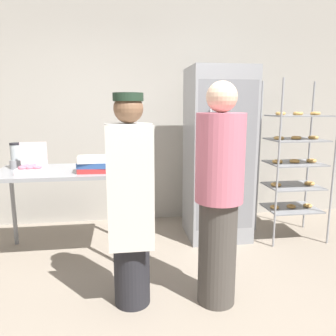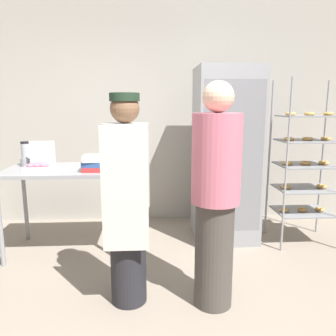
{
  "view_description": "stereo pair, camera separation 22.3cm",
  "coord_description": "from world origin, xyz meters",
  "px_view_note": "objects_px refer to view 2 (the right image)",
  "views": [
    {
      "loc": [
        -0.32,
        -1.93,
        1.51
      ],
      "look_at": [
        0.06,
        0.71,
        1.0
      ],
      "focal_mm": 35.0,
      "sensor_mm": 36.0,
      "label": 1
    },
    {
      "loc": [
        -0.1,
        -1.95,
        1.51
      ],
      "look_at": [
        0.06,
        0.71,
        1.0
      ],
      "focal_mm": 35.0,
      "sensor_mm": 36.0,
      "label": 2
    }
  ],
  "objects_px": {
    "binder_stack": "(100,163)",
    "person_customer": "(215,196)",
    "baking_rack": "(306,164)",
    "person_baker": "(127,199)",
    "refrigerator": "(226,155)",
    "donut_box": "(39,166)",
    "blender_pitcher": "(27,155)"
  },
  "relations": [
    {
      "from": "baking_rack",
      "to": "donut_box",
      "type": "distance_m",
      "value": 2.77
    },
    {
      "from": "baking_rack",
      "to": "person_customer",
      "type": "distance_m",
      "value": 1.66
    },
    {
      "from": "blender_pitcher",
      "to": "person_customer",
      "type": "relative_size",
      "value": 0.15
    },
    {
      "from": "baking_rack",
      "to": "donut_box",
      "type": "height_order",
      "value": "baking_rack"
    },
    {
      "from": "binder_stack",
      "to": "person_baker",
      "type": "distance_m",
      "value": 0.87
    },
    {
      "from": "donut_box",
      "to": "binder_stack",
      "type": "bearing_deg",
      "value": -4.25
    },
    {
      "from": "baking_rack",
      "to": "person_baker",
      "type": "relative_size",
      "value": 1.12
    },
    {
      "from": "person_baker",
      "to": "person_customer",
      "type": "height_order",
      "value": "person_customer"
    },
    {
      "from": "donut_box",
      "to": "blender_pitcher",
      "type": "bearing_deg",
      "value": 128.59
    },
    {
      "from": "baking_rack",
      "to": "blender_pitcher",
      "type": "height_order",
      "value": "baking_rack"
    },
    {
      "from": "baking_rack",
      "to": "blender_pitcher",
      "type": "relative_size",
      "value": 6.89
    },
    {
      "from": "refrigerator",
      "to": "person_baker",
      "type": "distance_m",
      "value": 1.6
    },
    {
      "from": "donut_box",
      "to": "blender_pitcher",
      "type": "height_order",
      "value": "donut_box"
    },
    {
      "from": "blender_pitcher",
      "to": "person_baker",
      "type": "bearing_deg",
      "value": -45.02
    },
    {
      "from": "refrigerator",
      "to": "person_customer",
      "type": "distance_m",
      "value": 1.35
    },
    {
      "from": "binder_stack",
      "to": "person_customer",
      "type": "distance_m",
      "value": 1.3
    },
    {
      "from": "donut_box",
      "to": "refrigerator",
      "type": "bearing_deg",
      "value": 11.03
    },
    {
      "from": "refrigerator",
      "to": "baking_rack",
      "type": "xyz_separation_m",
      "value": [
        0.84,
        -0.17,
        -0.07
      ]
    },
    {
      "from": "baking_rack",
      "to": "person_customer",
      "type": "xyz_separation_m",
      "value": [
        -1.22,
        -1.13,
        -0.03
      ]
    },
    {
      "from": "binder_stack",
      "to": "person_customer",
      "type": "bearing_deg",
      "value": -42.39
    },
    {
      "from": "baking_rack",
      "to": "binder_stack",
      "type": "relative_size",
      "value": 5.48
    },
    {
      "from": "person_customer",
      "to": "refrigerator",
      "type": "bearing_deg",
      "value": 73.76
    },
    {
      "from": "refrigerator",
      "to": "binder_stack",
      "type": "xyz_separation_m",
      "value": [
        -1.33,
        -0.42,
        0.0
      ]
    },
    {
      "from": "refrigerator",
      "to": "blender_pitcher",
      "type": "height_order",
      "value": "refrigerator"
    },
    {
      "from": "blender_pitcher",
      "to": "binder_stack",
      "type": "bearing_deg",
      "value": -20.79
    },
    {
      "from": "refrigerator",
      "to": "person_customer",
      "type": "xyz_separation_m",
      "value": [
        -0.38,
        -1.29,
        -0.1
      ]
    },
    {
      "from": "refrigerator",
      "to": "baking_rack",
      "type": "distance_m",
      "value": 0.86
    },
    {
      "from": "binder_stack",
      "to": "person_customer",
      "type": "xyz_separation_m",
      "value": [
        0.96,
        -0.87,
        -0.1
      ]
    },
    {
      "from": "binder_stack",
      "to": "donut_box",
      "type": "bearing_deg",
      "value": 175.75
    },
    {
      "from": "person_baker",
      "to": "person_customer",
      "type": "relative_size",
      "value": 0.95
    },
    {
      "from": "blender_pitcher",
      "to": "person_baker",
      "type": "distance_m",
      "value": 1.57
    },
    {
      "from": "baking_rack",
      "to": "person_baker",
      "type": "distance_m",
      "value": 2.15
    }
  ]
}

